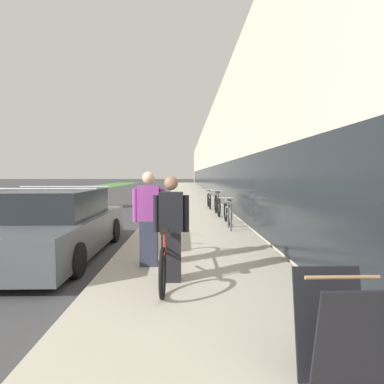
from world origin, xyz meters
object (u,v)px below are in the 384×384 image
at_px(cruiser_bike_farthest, 209,200).
at_px(sandwich_board_sign, 341,334).
at_px(parked_sedan_curbside, 56,226).
at_px(person_bystander, 149,219).
at_px(cruiser_bike_middle, 217,205).
at_px(tandem_bicycle, 167,251).
at_px(person_rider, 171,229).
at_px(bike_rack_hoop, 230,212).
at_px(cruiser_bike_nearest, 228,213).

distance_m(cruiser_bike_farthest, sandwich_board_sign, 12.44).
bearing_deg(parked_sedan_curbside, person_bystander, -26.29).
distance_m(cruiser_bike_middle, cruiser_bike_farthest, 2.53).
height_order(tandem_bicycle, cruiser_bike_middle, cruiser_bike_middle).
xyz_separation_m(person_rider, bike_rack_hoop, (1.54, 4.28, -0.30)).
bearing_deg(cruiser_bike_nearest, cruiser_bike_middle, 92.99).
relative_size(cruiser_bike_middle, parked_sedan_curbside, 0.42).
bearing_deg(sandwich_board_sign, parked_sedan_curbside, 132.80).
bearing_deg(person_bystander, cruiser_bike_nearest, 65.46).
bearing_deg(tandem_bicycle, bike_rack_hoop, 67.46).
distance_m(person_rider, cruiser_bike_farthest, 10.14).
relative_size(person_bystander, cruiser_bike_farthest, 0.95).
height_order(tandem_bicycle, cruiser_bike_nearest, tandem_bicycle).
bearing_deg(tandem_bicycle, person_bystander, 128.91).
xyz_separation_m(cruiser_bike_middle, cruiser_bike_farthest, (-0.13, 2.53, -0.03)).
bearing_deg(cruiser_bike_middle, sandwich_board_sign, -90.79).
distance_m(bike_rack_hoop, cruiser_bike_middle, 3.23).
height_order(person_rider, bike_rack_hoop, person_rider).
bearing_deg(bike_rack_hoop, parked_sedan_curbside, -149.08).
xyz_separation_m(tandem_bicycle, cruiser_bike_farthest, (1.47, 9.68, 0.01)).
bearing_deg(cruiser_bike_middle, parked_sedan_curbside, -125.58).
bearing_deg(person_bystander, cruiser_bike_farthest, 78.81).
bearing_deg(bike_rack_hoop, person_rider, -109.82).
xyz_separation_m(cruiser_bike_middle, parked_sedan_curbside, (-4.06, -5.67, 0.14)).
xyz_separation_m(bike_rack_hoop, parked_sedan_curbside, (-4.08, -2.44, 0.03)).
bearing_deg(tandem_bicycle, cruiser_bike_middle, 77.34).
height_order(tandem_bicycle, cruiser_bike_farthest, cruiser_bike_farthest).
bearing_deg(cruiser_bike_farthest, tandem_bicycle, -98.66).
bearing_deg(parked_sedan_curbside, sandwich_board_sign, -47.20).
distance_m(tandem_bicycle, bike_rack_hoop, 4.25).
bearing_deg(tandem_bicycle, sandwich_board_sign, -61.98).
relative_size(person_rider, sandwich_board_sign, 1.80).
bearing_deg(sandwich_board_sign, person_rider, 119.91).
relative_size(person_rider, cruiser_bike_farthest, 0.90).
relative_size(tandem_bicycle, cruiser_bike_farthest, 1.53).
bearing_deg(cruiser_bike_middle, bike_rack_hoop, -89.62).
bearing_deg(person_bystander, tandem_bicycle, -51.09).
relative_size(cruiser_bike_nearest, cruiser_bike_farthest, 0.93).
xyz_separation_m(person_rider, sandwich_board_sign, (1.38, -2.40, -0.36)).
distance_m(person_rider, cruiser_bike_middle, 7.67).
bearing_deg(cruiser_bike_middle, cruiser_bike_nearest, -87.01).
bearing_deg(cruiser_bike_middle, person_rider, -101.45).
height_order(tandem_bicycle, person_bystander, person_bystander).
xyz_separation_m(bike_rack_hoop, sandwich_board_sign, (-0.16, -6.68, -0.06)).
bearing_deg(bike_rack_hoop, sandwich_board_sign, -91.36).
relative_size(person_rider, cruiser_bike_nearest, 0.97).
height_order(cruiser_bike_farthest, parked_sedan_curbside, parked_sedan_curbside).
xyz_separation_m(bike_rack_hoop, cruiser_bike_middle, (-0.02, 3.23, -0.10)).
height_order(person_rider, cruiser_bike_farthest, person_rider).
xyz_separation_m(tandem_bicycle, person_rider, (0.09, -0.36, 0.44)).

